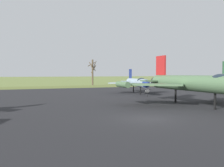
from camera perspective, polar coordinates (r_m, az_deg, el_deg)
The scene contains 7 objects.
ground_plane at distance 18.64m, azimuth 7.92°, elevation -7.84°, with size 600.00×600.00×0.00m, color olive.
asphalt_apron at distance 32.55m, azimuth -6.49°, elevation -3.53°, with size 108.35×51.05×0.05m, color black.
grass_verge_strip at distance 63.25m, azimuth -15.09°, elevation -0.85°, with size 168.35×12.00×0.06m, color #606B32.
jet_fighter_rear_center at distance 42.00m, azimuth 5.57°, elevation 0.26°, with size 8.98×12.73×4.10m.
info_placard_rear_center at distance 36.30m, azimuth 7.78°, elevation -1.95°, with size 0.65×0.34×1.01m.
jet_fighter_rear_right at distance 26.69m, azimuth 17.88°, elevation 0.09°, with size 13.82×16.88×5.42m.
bare_tree_center at distance 74.90m, azimuth -4.30°, elevation 2.78°, with size 2.27×2.25×7.36m.
Camera 1 is at (-9.71, -15.59, 3.21)m, focal length 41.55 mm.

